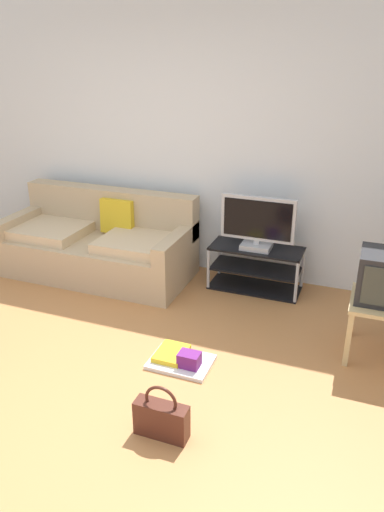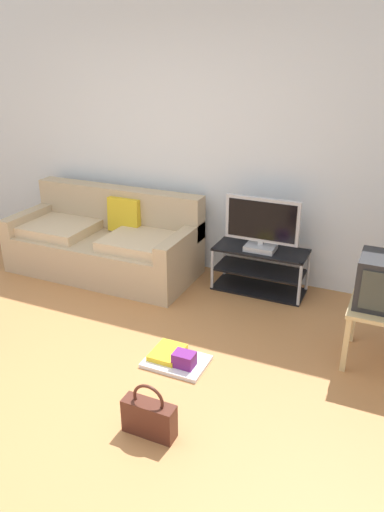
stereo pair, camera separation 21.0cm
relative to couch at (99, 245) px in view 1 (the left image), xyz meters
The scene contains 8 objects.
ground_plane 2.09m from the couch, 67.42° to the right, with size 9.00×9.80×0.02m, color #B27542.
wall_back 1.42m from the couch, 34.63° to the left, with size 9.00×0.10×2.70m, color silver.
couch is the anchor object (origin of this frame).
tv_stand 1.64m from the couch, ahead, with size 0.89×0.38×0.43m.
flat_tv 1.68m from the couch, ahead, with size 0.70×0.22×0.51m.
side_table 2.86m from the couch, 11.64° to the right, with size 0.50×0.50×0.47m.
handbag 2.53m from the couch, 50.89° to the right, with size 0.34×0.11×0.37m.
floor_tray 1.89m from the couch, 40.97° to the right, with size 0.47×0.34×0.14m.
Camera 1 is at (1.81, -2.17, 2.21)m, focal length 34.17 mm.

